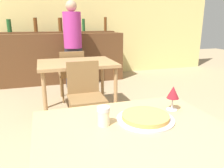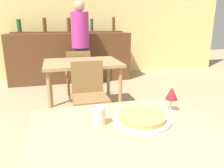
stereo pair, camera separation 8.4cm
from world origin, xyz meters
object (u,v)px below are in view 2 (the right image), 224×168
at_px(wine_glass, 172,94).
at_px(chair_far_side_back, 78,71).
at_px(chair_far_side_front, 89,92).
at_px(pizza_tray, 142,118).
at_px(cheese_shaker, 99,116).
at_px(person_standing, 80,42).

bearing_deg(wine_glass, chair_far_side_back, 98.04).
distance_m(chair_far_side_front, chair_far_side_back, 1.13).
relative_size(chair_far_side_front, chair_far_side_back, 1.00).
xyz_separation_m(chair_far_side_front, pizza_tray, (0.10, -1.35, 0.25)).
relative_size(pizza_tray, wine_glass, 2.11).
xyz_separation_m(chair_far_side_front, wine_glass, (0.34, -1.25, 0.35)).
bearing_deg(pizza_tray, chair_far_side_back, 92.29).
bearing_deg(cheese_shaker, chair_far_side_front, 83.57).
bearing_deg(pizza_tray, person_standing, 89.22).
distance_m(cheese_shaker, person_standing, 3.22).
bearing_deg(chair_far_side_front, cheese_shaker, -96.43).
bearing_deg(cheese_shaker, pizza_tray, -3.57).
relative_size(chair_far_side_front, wine_glass, 5.25).
distance_m(chair_far_side_back, pizza_tray, 2.49).
height_order(pizza_tray, person_standing, person_standing).
distance_m(chair_far_side_front, person_standing, 1.92).
bearing_deg(pizza_tray, chair_far_side_front, 94.20).
bearing_deg(chair_far_side_front, chair_far_side_back, 90.00).
relative_size(chair_far_side_front, cheese_shaker, 7.73).
xyz_separation_m(pizza_tray, wine_glass, (0.24, 0.09, 0.10)).
distance_m(pizza_tray, cheese_shaker, 0.25).
bearing_deg(chair_far_side_back, chair_far_side_front, 90.00).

